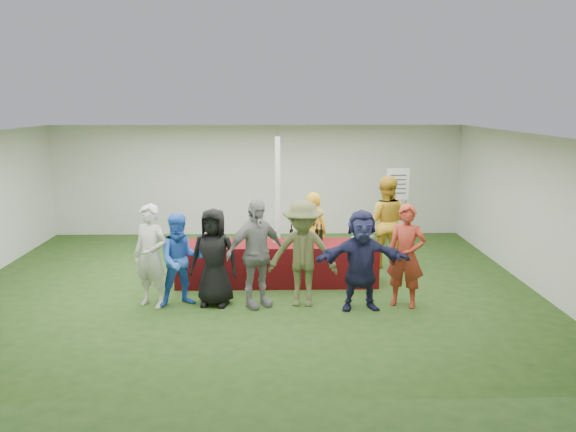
{
  "coord_description": "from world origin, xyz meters",
  "views": [
    {
      "loc": [
        0.46,
        -9.69,
        3.26
      ],
      "look_at": [
        0.68,
        0.11,
        1.25
      ],
      "focal_mm": 35.0,
      "sensor_mm": 36.0,
      "label": 1
    }
  ],
  "objects_px": {
    "customer_5": "(361,260)",
    "customer_6": "(406,256)",
    "customer_3": "(256,254)",
    "customer_1": "(181,260)",
    "customer_4": "(303,254)",
    "wine_list_sign": "(398,190)",
    "dump_bucket": "(367,241)",
    "serving_table": "(277,263)",
    "customer_0": "(151,256)",
    "staff_pourer": "(312,233)",
    "staff_back": "(385,222)",
    "customer_2": "(214,257)"
  },
  "relations": [
    {
      "from": "dump_bucket",
      "to": "customer_5",
      "type": "xyz_separation_m",
      "value": [
        -0.28,
        -1.09,
        -0.04
      ]
    },
    {
      "from": "customer_0",
      "to": "customer_2",
      "type": "xyz_separation_m",
      "value": [
        1.0,
        0.03,
        -0.04
      ]
    },
    {
      "from": "wine_list_sign",
      "to": "customer_4",
      "type": "distance_m",
      "value": 4.32
    },
    {
      "from": "staff_pourer",
      "to": "customer_6",
      "type": "bearing_deg",
      "value": 124.55
    },
    {
      "from": "serving_table",
      "to": "customer_5",
      "type": "xyz_separation_m",
      "value": [
        1.33,
        -1.31,
        0.43
      ]
    },
    {
      "from": "dump_bucket",
      "to": "customer_6",
      "type": "height_order",
      "value": "customer_6"
    },
    {
      "from": "staff_back",
      "to": "customer_1",
      "type": "relative_size",
      "value": 1.2
    },
    {
      "from": "staff_back",
      "to": "customer_2",
      "type": "height_order",
      "value": "staff_back"
    },
    {
      "from": "staff_pourer",
      "to": "staff_back",
      "type": "height_order",
      "value": "staff_back"
    },
    {
      "from": "customer_0",
      "to": "customer_6",
      "type": "relative_size",
      "value": 1.0
    },
    {
      "from": "serving_table",
      "to": "customer_0",
      "type": "relative_size",
      "value": 2.15
    },
    {
      "from": "customer_1",
      "to": "customer_6",
      "type": "bearing_deg",
      "value": -19.67
    },
    {
      "from": "customer_3",
      "to": "staff_back",
      "type": "bearing_deg",
      "value": 10.45
    },
    {
      "from": "customer_1",
      "to": "customer_3",
      "type": "height_order",
      "value": "customer_3"
    },
    {
      "from": "wine_list_sign",
      "to": "serving_table",
      "type": "bearing_deg",
      "value": -137.11
    },
    {
      "from": "customer_4",
      "to": "staff_back",
      "type": "bearing_deg",
      "value": 59.8
    },
    {
      "from": "serving_table",
      "to": "staff_back",
      "type": "xyz_separation_m",
      "value": [
        2.15,
        1.04,
        0.53
      ]
    },
    {
      "from": "customer_3",
      "to": "customer_1",
      "type": "bearing_deg",
      "value": 145.58
    },
    {
      "from": "customer_2",
      "to": "customer_6",
      "type": "distance_m",
      "value": 3.08
    },
    {
      "from": "dump_bucket",
      "to": "customer_3",
      "type": "relative_size",
      "value": 0.14
    },
    {
      "from": "wine_list_sign",
      "to": "customer_1",
      "type": "xyz_separation_m",
      "value": [
        -4.25,
        -3.59,
        -0.56
      ]
    },
    {
      "from": "customer_4",
      "to": "wine_list_sign",
      "type": "bearing_deg",
      "value": 66.24
    },
    {
      "from": "staff_pourer",
      "to": "customer_2",
      "type": "relative_size",
      "value": 0.99
    },
    {
      "from": "customer_3",
      "to": "customer_5",
      "type": "distance_m",
      "value": 1.67
    },
    {
      "from": "serving_table",
      "to": "wine_list_sign",
      "type": "height_order",
      "value": "wine_list_sign"
    },
    {
      "from": "customer_0",
      "to": "customer_4",
      "type": "xyz_separation_m",
      "value": [
        2.43,
        -0.02,
        0.03
      ]
    },
    {
      "from": "serving_table",
      "to": "dump_bucket",
      "type": "height_order",
      "value": "dump_bucket"
    },
    {
      "from": "wine_list_sign",
      "to": "customer_4",
      "type": "bearing_deg",
      "value": -122.18
    },
    {
      "from": "customer_1",
      "to": "staff_back",
      "type": "bearing_deg",
      "value": 12.04
    },
    {
      "from": "customer_2",
      "to": "customer_4",
      "type": "xyz_separation_m",
      "value": [
        1.43,
        -0.06,
        0.07
      ]
    },
    {
      "from": "dump_bucket",
      "to": "customer_3",
      "type": "xyz_separation_m",
      "value": [
        -1.94,
        -0.94,
        0.04
      ]
    },
    {
      "from": "customer_2",
      "to": "customer_5",
      "type": "height_order",
      "value": "customer_5"
    },
    {
      "from": "customer_0",
      "to": "customer_6",
      "type": "bearing_deg",
      "value": 22.98
    },
    {
      "from": "customer_4",
      "to": "staff_pourer",
      "type": "bearing_deg",
      "value": 89.85
    },
    {
      "from": "staff_pourer",
      "to": "customer_4",
      "type": "xyz_separation_m",
      "value": [
        -0.26,
        -1.76,
        0.08
      ]
    },
    {
      "from": "serving_table",
      "to": "customer_2",
      "type": "xyz_separation_m",
      "value": [
        -1.02,
        -1.07,
        0.42
      ]
    },
    {
      "from": "wine_list_sign",
      "to": "customer_1",
      "type": "distance_m",
      "value": 5.59
    },
    {
      "from": "staff_pourer",
      "to": "customer_1",
      "type": "height_order",
      "value": "staff_pourer"
    },
    {
      "from": "serving_table",
      "to": "customer_4",
      "type": "relative_size",
      "value": 2.08
    },
    {
      "from": "customer_2",
      "to": "customer_3",
      "type": "distance_m",
      "value": 0.69
    },
    {
      "from": "customer_6",
      "to": "customer_1",
      "type": "bearing_deg",
      "value": -158.02
    },
    {
      "from": "staff_pourer",
      "to": "customer_1",
      "type": "xyz_separation_m",
      "value": [
        -2.22,
        -1.71,
        -0.03
      ]
    },
    {
      "from": "staff_pourer",
      "to": "customer_5",
      "type": "height_order",
      "value": "customer_5"
    },
    {
      "from": "staff_pourer",
      "to": "customer_3",
      "type": "xyz_separation_m",
      "value": [
        -1.02,
        -1.79,
        0.09
      ]
    },
    {
      "from": "customer_1",
      "to": "customer_4",
      "type": "relative_size",
      "value": 0.88
    },
    {
      "from": "staff_back",
      "to": "customer_3",
      "type": "bearing_deg",
      "value": 53.35
    },
    {
      "from": "dump_bucket",
      "to": "customer_0",
      "type": "xyz_separation_m",
      "value": [
        -3.62,
        -0.89,
        -0.0
      ]
    },
    {
      "from": "customer_5",
      "to": "customer_6",
      "type": "xyz_separation_m",
      "value": [
        0.74,
        0.12,
        0.03
      ]
    },
    {
      "from": "customer_6",
      "to": "wine_list_sign",
      "type": "bearing_deg",
      "value": 103.91
    },
    {
      "from": "customer_4",
      "to": "customer_6",
      "type": "bearing_deg",
      "value": 6.11
    }
  ]
}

